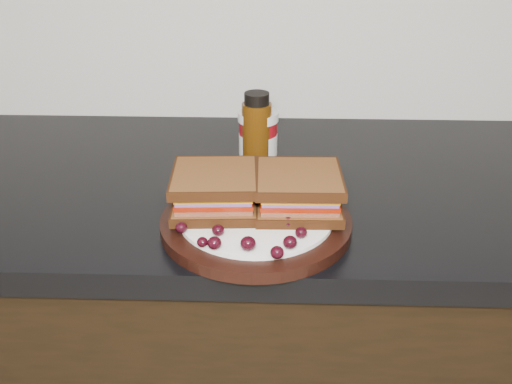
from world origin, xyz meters
TOP-DOWN VIEW (x-y plane):
  - base_cabinets at (0.00, 1.70)m, footprint 3.96×0.58m
  - countertop at (0.00, 1.70)m, footprint 3.98×0.60m
  - plate at (-0.04, 1.52)m, footprint 0.28×0.28m
  - sandwich_left at (-0.10, 1.54)m, footprint 0.13×0.13m
  - sandwich_right at (0.02, 1.54)m, footprint 0.13×0.13m
  - grape_0 at (-0.14, 1.47)m, footprint 0.02×0.02m
  - grape_1 at (-0.09, 1.46)m, footprint 0.02×0.02m
  - grape_2 at (-0.11, 1.43)m, footprint 0.01×0.01m
  - grape_3 at (-0.09, 1.43)m, footprint 0.02×0.02m
  - grape_4 at (-0.05, 1.43)m, footprint 0.02×0.02m
  - grape_5 at (-0.05, 1.43)m, footprint 0.02×0.02m
  - grape_6 at (-0.01, 1.41)m, footprint 0.02×0.02m
  - grape_7 at (0.01, 1.43)m, footprint 0.02×0.02m
  - grape_8 at (0.02, 1.46)m, footprint 0.02×0.02m
  - grape_9 at (0.01, 1.49)m, footprint 0.02×0.02m
  - grape_10 at (0.06, 1.51)m, footprint 0.02×0.02m
  - grape_11 at (0.02, 1.52)m, footprint 0.02×0.02m
  - grape_12 at (0.04, 1.53)m, footprint 0.02×0.02m
  - grape_13 at (0.03, 1.57)m, footprint 0.02×0.02m
  - grape_14 at (-0.09, 1.58)m, footprint 0.02×0.02m
  - grape_15 at (-0.08, 1.56)m, footprint 0.02×0.02m
  - grape_16 at (-0.11, 1.55)m, footprint 0.02×0.02m
  - grape_17 at (-0.12, 1.53)m, footprint 0.02×0.02m
  - grape_18 at (-0.13, 1.50)m, footprint 0.02×0.02m
  - grape_19 at (-0.09, 1.57)m, footprint 0.02×0.02m
  - grape_20 at (-0.09, 1.54)m, footprint 0.02×0.02m
  - grape_21 at (-0.09, 1.53)m, footprint 0.02×0.02m
  - condiment_jar at (-0.04, 1.74)m, footprint 0.08×0.08m
  - oil_bottle at (-0.05, 1.73)m, footprint 0.07×0.07m

SIDE VIEW (x-z plane):
  - base_cabinets at x=0.00m, z-range 0.00..0.86m
  - countertop at x=0.00m, z-range 0.86..0.90m
  - plate at x=-0.04m, z-range 0.90..0.92m
  - grape_2 at x=-0.11m, z-range 0.92..0.94m
  - grape_5 at x=-0.05m, z-range 0.92..0.94m
  - grape_21 at x=-0.09m, z-range 0.92..0.94m
  - grape_17 at x=-0.12m, z-range 0.92..0.94m
  - grape_0 at x=-0.14m, z-range 0.92..0.94m
  - grape_8 at x=0.02m, z-range 0.92..0.94m
  - grape_1 at x=-0.09m, z-range 0.92..0.94m
  - grape_18 at x=-0.13m, z-range 0.92..0.94m
  - grape_9 at x=0.01m, z-range 0.92..0.94m
  - grape_20 at x=-0.09m, z-range 0.92..0.94m
  - grape_11 at x=0.02m, z-range 0.92..0.94m
  - grape_6 at x=-0.01m, z-range 0.92..0.94m
  - grape_19 at x=-0.09m, z-range 0.92..0.94m
  - grape_14 at x=-0.09m, z-range 0.92..0.94m
  - grape_13 at x=0.03m, z-range 0.92..0.94m
  - grape_3 at x=-0.09m, z-range 0.92..0.94m
  - grape_12 at x=0.04m, z-range 0.92..0.94m
  - grape_7 at x=0.01m, z-range 0.92..0.94m
  - grape_15 at x=-0.08m, z-range 0.92..0.94m
  - grape_16 at x=-0.11m, z-range 0.92..0.94m
  - grape_4 at x=-0.05m, z-range 0.92..0.94m
  - grape_10 at x=0.06m, z-range 0.92..0.94m
  - condiment_jar at x=-0.04m, z-range 0.90..1.00m
  - sandwich_left at x=-0.10m, z-range 0.92..0.98m
  - sandwich_right at x=0.02m, z-range 0.92..0.98m
  - oil_bottle at x=-0.05m, z-range 0.90..1.04m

